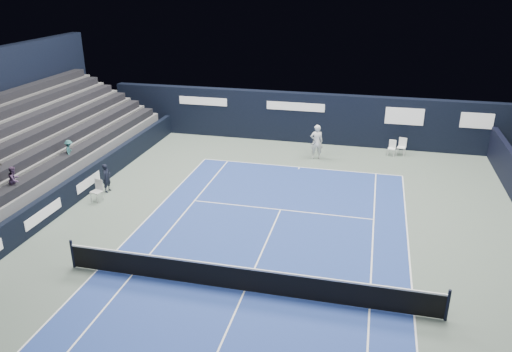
{
  "coord_description": "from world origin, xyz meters",
  "views": [
    {
      "loc": [
        3.66,
        -13.57,
        9.92
      ],
      "look_at": [
        -1.28,
        6.98,
        1.3
      ],
      "focal_mm": 35.0,
      "sensor_mm": 36.0,
      "label": 1
    }
  ],
  "objects_px": {
    "tennis_net": "(244,278)",
    "folding_chair_back_b": "(402,145)",
    "folding_chair_back_a": "(392,145)",
    "tennis_player": "(316,142)",
    "line_judge_chair": "(98,189)"
  },
  "relations": [
    {
      "from": "folding_chair_back_a",
      "to": "tennis_net",
      "type": "height_order",
      "value": "tennis_net"
    },
    {
      "from": "line_judge_chair",
      "to": "tennis_player",
      "type": "xyz_separation_m",
      "value": [
        9.19,
        8.14,
        0.41
      ]
    },
    {
      "from": "tennis_net",
      "to": "folding_chair_back_b",
      "type": "bearing_deg",
      "value": 70.27
    },
    {
      "from": "folding_chair_back_b",
      "to": "tennis_net",
      "type": "xyz_separation_m",
      "value": [
        -5.5,
        -15.33,
        -0.07
      ]
    },
    {
      "from": "folding_chair_back_a",
      "to": "line_judge_chair",
      "type": "height_order",
      "value": "line_judge_chair"
    },
    {
      "from": "line_judge_chair",
      "to": "folding_chair_back_a",
      "type": "bearing_deg",
      "value": 49.15
    },
    {
      "from": "tennis_net",
      "to": "tennis_player",
      "type": "height_order",
      "value": "tennis_player"
    },
    {
      "from": "folding_chair_back_b",
      "to": "tennis_net",
      "type": "bearing_deg",
      "value": -94.69
    },
    {
      "from": "folding_chair_back_b",
      "to": "tennis_net",
      "type": "relative_size",
      "value": 0.08
    },
    {
      "from": "folding_chair_back_a",
      "to": "folding_chair_back_b",
      "type": "height_order",
      "value": "folding_chair_back_b"
    },
    {
      "from": "folding_chair_back_a",
      "to": "line_judge_chair",
      "type": "relative_size",
      "value": 0.87
    },
    {
      "from": "tennis_net",
      "to": "tennis_player",
      "type": "relative_size",
      "value": 6.44
    },
    {
      "from": "line_judge_chair",
      "to": "tennis_net",
      "type": "xyz_separation_m",
      "value": [
        8.51,
        -5.4,
        -0.08
      ]
    },
    {
      "from": "folding_chair_back_a",
      "to": "tennis_net",
      "type": "relative_size",
      "value": 0.07
    },
    {
      "from": "folding_chair_back_a",
      "to": "tennis_player",
      "type": "distance_m",
      "value": 4.58
    }
  ]
}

